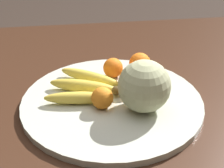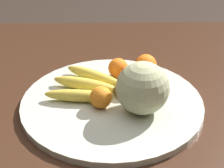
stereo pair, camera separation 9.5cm
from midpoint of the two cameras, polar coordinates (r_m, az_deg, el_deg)
The scene contains 9 objects.
kitchen_table at distance 1.09m, azimuth 0.98°, elevation -5.36°, with size 1.36×1.09×0.72m.
fruit_bowl at distance 0.98m, azimuth -2.78°, elevation -2.98°, with size 0.48×0.48×0.02m.
melon at distance 0.91m, azimuth 2.12°, elevation -0.41°, with size 0.13×0.13×0.13m.
banana_bunch at distance 1.01m, azimuth -6.87°, elevation -0.50°, with size 0.21×0.19×0.03m.
orange_front_left at distance 1.09m, azimuth 1.78°, elevation 3.07°, with size 0.06×0.06×0.06m.
orange_front_right at distance 1.07m, azimuth -2.38°, elevation 2.41°, with size 0.06×0.06×0.06m.
orange_mid_center at distance 1.01m, azimuth 0.33°, elevation 0.70°, with size 0.07×0.07×0.07m.
orange_back_left at distance 0.94m, azimuth -4.40°, elevation -2.22°, with size 0.06×0.06×0.06m.
produce_tag at distance 1.07m, azimuth 1.08°, elevation 0.85°, with size 0.10×0.08×0.00m.
Camera 1 is at (0.18, 0.87, 1.27)m, focal length 60.00 mm.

